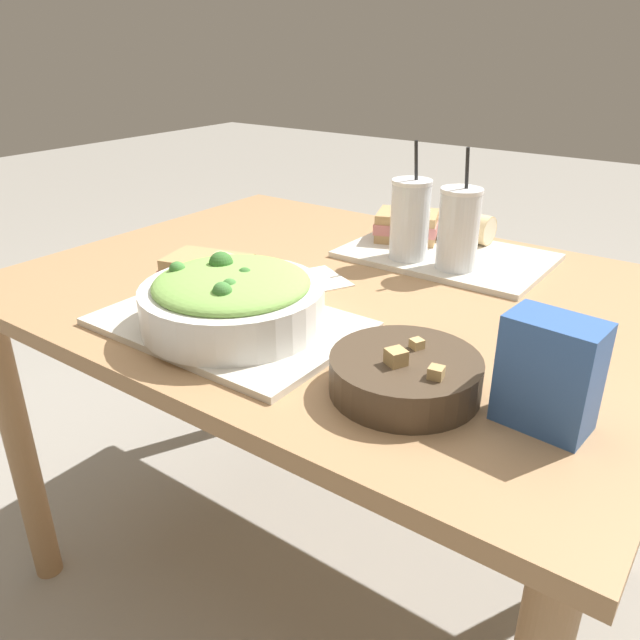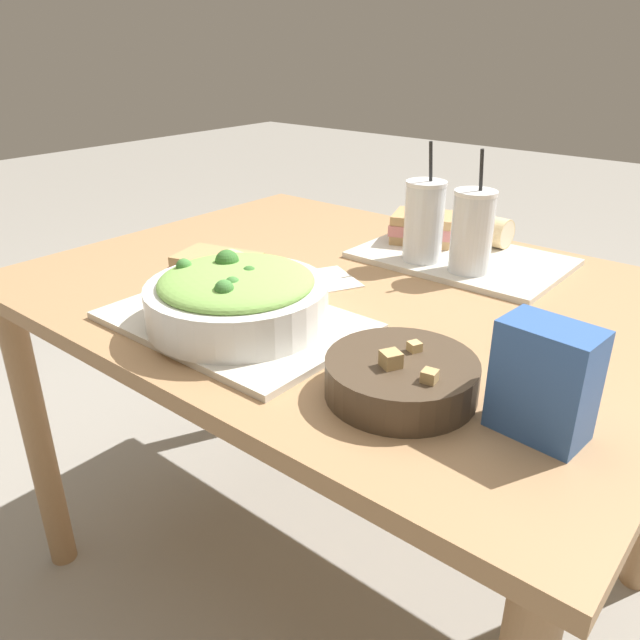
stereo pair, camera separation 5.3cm
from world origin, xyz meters
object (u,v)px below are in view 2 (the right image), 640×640
object	(u,v)px
soup_bowl	(401,376)
sandwich_far	(423,228)
salad_bowl	(237,296)
napkin_folded	(331,279)
drink_cup_red	(472,234)
sandwich_near	(218,271)
drink_cup_dark	(424,224)
baguette_near	(253,274)
chip_bag	(544,381)
baguette_far	(486,230)

from	to	relation	value
soup_bowl	sandwich_far	bearing A→B (deg)	118.59
salad_bowl	napkin_folded	xyz separation A→B (m)	(-0.02, 0.27, -0.06)
drink_cup_red	napkin_folded	bearing A→B (deg)	-136.39
salad_bowl	napkin_folded	distance (m)	0.28
sandwich_near	drink_cup_dark	xyz separation A→B (m)	(0.21, 0.38, 0.05)
baguette_near	napkin_folded	size ratio (longest dim) A/B	0.90
soup_bowl	napkin_folded	world-z (taller)	soup_bowl
drink_cup_dark	soup_bowl	bearing A→B (deg)	-61.74
salad_bowl	drink_cup_red	bearing A→B (deg)	69.24
soup_bowl	napkin_folded	distance (m)	0.44
sandwich_far	chip_bag	size ratio (longest dim) A/B	1.18
soup_bowl	sandwich_near	size ratio (longest dim) A/B	1.18
salad_bowl	chip_bag	size ratio (longest dim) A/B	2.06
baguette_near	napkin_folded	distance (m)	0.17
salad_bowl	chip_bag	bearing A→B (deg)	3.45
baguette_near	chip_bag	xyz separation A→B (m)	(0.57, -0.08, 0.03)
salad_bowl	sandwich_far	xyz separation A→B (m)	(0.00, 0.58, -0.02)
drink_cup_red	napkin_folded	distance (m)	0.29
drink_cup_red	napkin_folded	size ratio (longest dim) A/B	1.59
baguette_near	baguette_far	size ratio (longest dim) A/B	1.16
drink_cup_dark	sandwich_near	bearing A→B (deg)	-118.83
sandwich_near	drink_cup_red	world-z (taller)	drink_cup_red
soup_bowl	drink_cup_dark	size ratio (longest dim) A/B	0.84
drink_cup_red	drink_cup_dark	bearing A→B (deg)	180.00
drink_cup_red	chip_bag	size ratio (longest dim) A/B	1.67
napkin_folded	drink_cup_red	bearing A→B (deg)	43.61
drink_cup_red	sandwich_far	bearing A→B (deg)	147.16
baguette_far	baguette_near	bearing A→B (deg)	163.78
sandwich_far	drink_cup_dark	size ratio (longest dim) A/B	0.69
chip_bag	napkin_folded	size ratio (longest dim) A/B	0.95
sandwich_far	napkin_folded	size ratio (longest dim) A/B	1.12
soup_bowl	sandwich_far	distance (m)	0.66
baguette_near	sandwich_far	xyz separation A→B (m)	(0.08, 0.46, -0.00)
salad_bowl	baguette_near	bearing A→B (deg)	124.38
salad_bowl	baguette_near	distance (m)	0.14
sandwich_near	baguette_near	distance (m)	0.07
chip_bag	salad_bowl	bearing A→B (deg)	-171.52
baguette_near	sandwich_far	world-z (taller)	baguette_near
sandwich_near	baguette_far	distance (m)	0.62
soup_bowl	sandwich_near	distance (m)	0.47
sandwich_far	napkin_folded	world-z (taller)	sandwich_far
salad_bowl	sandwich_far	world-z (taller)	salad_bowl
baguette_near	napkin_folded	bearing A→B (deg)	-15.51
salad_bowl	drink_cup_dark	bearing A→B (deg)	81.74
salad_bowl	drink_cup_red	distance (m)	0.50
sandwich_far	drink_cup_dark	world-z (taller)	drink_cup_dark
soup_bowl	napkin_folded	bearing A→B (deg)	141.06
sandwich_near	chip_bag	xyz separation A→B (m)	(0.64, -0.05, 0.03)
drink_cup_red	napkin_folded	world-z (taller)	drink_cup_red
sandwich_near	drink_cup_red	size ratio (longest dim) A/B	0.72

